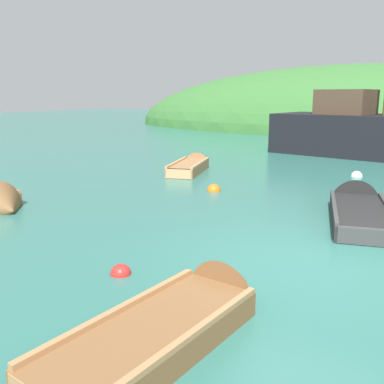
# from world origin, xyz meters

# --- Properties ---
(ground_plane) EXTENTS (120.00, 120.00, 0.00)m
(ground_plane) POSITION_xyz_m (0.00, 0.00, 0.00)
(ground_plane) COLOR #2D6B60
(shore_hill) EXTENTS (41.37, 21.81, 10.37)m
(shore_hill) POSITION_xyz_m (-5.93, 31.77, 0.00)
(shore_hill) COLOR #387033
(shore_hill) RESTS_ON ground
(rowboat_far) EXTENTS (1.83, 3.29, 0.90)m
(rowboat_far) POSITION_xyz_m (-6.38, 6.54, 0.11)
(rowboat_far) COLOR #9E7047
(rowboat_far) RESTS_ON ground
(rowboat_portside) EXTENTS (1.29, 3.45, 0.99)m
(rowboat_portside) POSITION_xyz_m (-0.66, -2.82, 0.10)
(rowboat_portside) COLOR brown
(rowboat_portside) RESTS_ON ground
(rowboat_center) EXTENTS (2.13, 3.92, 1.12)m
(rowboat_center) POSITION_xyz_m (0.05, 3.40, 0.11)
(rowboat_center) COLOR black
(rowboat_center) RESTS_ON ground
(buoy_white) EXTENTS (0.38, 0.38, 0.38)m
(buoy_white) POSITION_xyz_m (-0.99, 8.47, 0.00)
(buoy_white) COLOR white
(buoy_white) RESTS_ON ground
(buoy_orange) EXTENTS (0.40, 0.40, 0.40)m
(buoy_orange) POSITION_xyz_m (-4.01, 3.95, 0.00)
(buoy_orange) COLOR orange
(buoy_orange) RESTS_ON ground
(buoy_red) EXTENTS (0.32, 0.32, 0.32)m
(buoy_red) POSITION_xyz_m (-2.35, -1.99, 0.00)
(buoy_red) COLOR red
(buoy_red) RESTS_ON ground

